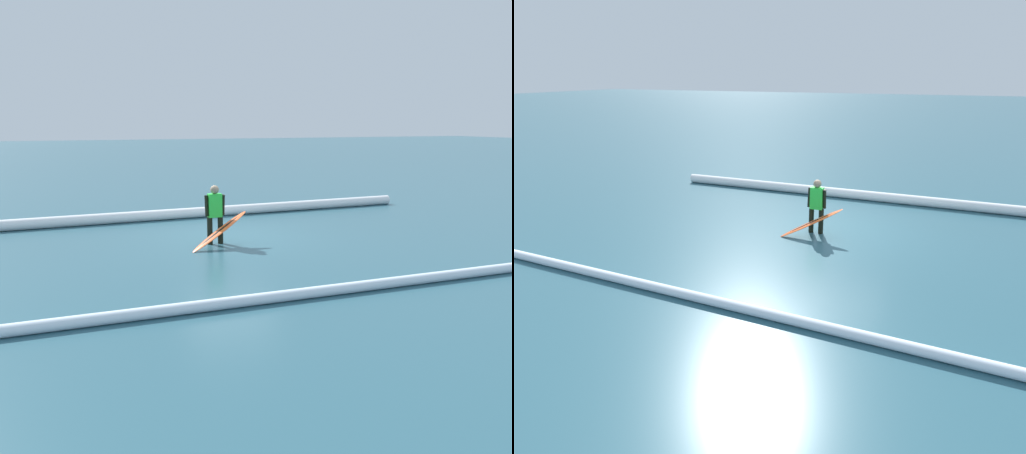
{
  "view_description": "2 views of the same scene",
  "coord_description": "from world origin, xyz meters",
  "views": [
    {
      "loc": [
        4.42,
        13.1,
        3.05
      ],
      "look_at": [
        0.47,
        3.11,
        0.89
      ],
      "focal_mm": 36.61,
      "sensor_mm": 36.0,
      "label": 1
    },
    {
      "loc": [
        -2.76,
        11.59,
        4.22
      ],
      "look_at": [
        1.03,
        2.83,
        0.83
      ],
      "focal_mm": 30.63,
      "sensor_mm": 36.0,
      "label": 2
    }
  ],
  "objects": [
    {
      "name": "surfboard",
      "position": [
        0.61,
        1.03,
        0.41
      ],
      "size": [
        1.67,
        0.83,
        0.86
      ],
      "color": "#E55926",
      "rests_on": "ground_plane"
    },
    {
      "name": "wave_crest_midground",
      "position": [
        2.54,
        5.23,
        0.1
      ],
      "size": [
        23.2,
        0.6,
        0.2
      ],
      "primitive_type": "cylinder",
      "rotation": [
        0.0,
        1.57,
        -0.02
      ],
      "color": "white",
      "rests_on": "ground_plane"
    },
    {
      "name": "surfer",
      "position": [
        0.6,
        0.61,
        0.84
      ],
      "size": [
        0.52,
        0.22,
        1.51
      ],
      "rotation": [
        0.0,
        0.0,
        6.27
      ],
      "color": "black",
      "rests_on": "ground_plane"
    },
    {
      "name": "ground_plane",
      "position": [
        0.0,
        0.0,
        0.0
      ],
      "size": [
        168.48,
        168.48,
        0.0
      ],
      "primitive_type": "plane",
      "color": "#2D5A69"
    },
    {
      "name": "wave_crest_foreground",
      "position": [
        -0.22,
        -3.23,
        0.17
      ],
      "size": [
        14.53,
        0.62,
        0.33
      ],
      "primitive_type": "cylinder",
      "rotation": [
        0.0,
        1.57,
        0.02
      ],
      "color": "white",
      "rests_on": "ground_plane"
    }
  ]
}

